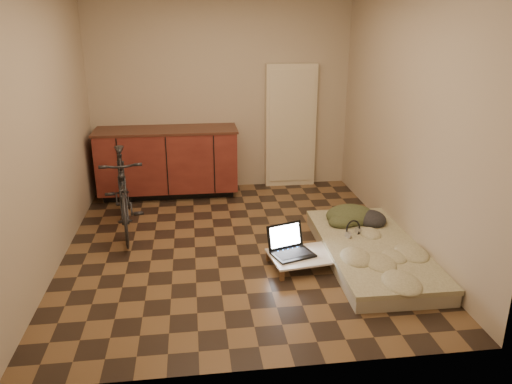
{
  "coord_description": "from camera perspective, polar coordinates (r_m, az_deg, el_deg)",
  "views": [
    {
      "loc": [
        -0.42,
        -4.79,
        2.27
      ],
      "look_at": [
        0.22,
        0.1,
        0.55
      ],
      "focal_mm": 35.0,
      "sensor_mm": 36.0,
      "label": 1
    }
  ],
  "objects": [
    {
      "name": "room_shell",
      "position": [
        4.9,
        -2.45,
        7.82
      ],
      "size": [
        3.5,
        4.0,
        2.6
      ],
      "color": "brown",
      "rests_on": "ground"
    },
    {
      "name": "bicycle",
      "position": [
        5.67,
        -15.0,
        0.44
      ],
      "size": [
        0.67,
        1.61,
        1.01
      ],
      "primitive_type": "imported",
      "rotation": [
        0.0,
        0.0,
        0.14
      ],
      "color": "black",
      "rests_on": "ground"
    },
    {
      "name": "clothing_pile",
      "position": [
        5.57,
        11.37,
        -2.09
      ],
      "size": [
        0.58,
        0.49,
        0.23
      ],
      "primitive_type": null,
      "rotation": [
        0.0,
        0.0,
        -0.02
      ],
      "color": "#3A4226",
      "rests_on": "futon"
    },
    {
      "name": "mouse",
      "position": [
        4.88,
        9.29,
        -6.88
      ],
      "size": [
        0.09,
        0.12,
        0.04
      ],
      "primitive_type": "ellipsoid",
      "rotation": [
        0.0,
        0.0,
        -0.26
      ],
      "color": "white",
      "rests_on": "lap_desk"
    },
    {
      "name": "lap_desk",
      "position": [
        4.87,
        5.93,
        -7.25
      ],
      "size": [
        0.79,
        0.57,
        0.12
      ],
      "rotation": [
        0.0,
        0.0,
        0.15
      ],
      "color": "brown",
      "rests_on": "ground"
    },
    {
      "name": "appliance_panel",
      "position": [
        7.01,
        3.98,
        7.51
      ],
      "size": [
        0.7,
        0.1,
        1.7
      ],
      "primitive_type": "cube",
      "color": "beige",
      "rests_on": "ground"
    },
    {
      "name": "laptop",
      "position": [
        4.85,
        3.94,
        -6.41
      ],
      "size": [
        0.46,
        0.44,
        0.26
      ],
      "rotation": [
        0.0,
        0.0,
        0.32
      ],
      "color": "black",
      "rests_on": "lap_desk"
    },
    {
      "name": "cabinets",
      "position": [
        6.74,
        -10.03,
        3.44
      ],
      "size": [
        1.84,
        0.62,
        0.91
      ],
      "color": "black",
      "rests_on": "ground"
    },
    {
      "name": "headphones",
      "position": [
        5.2,
        11.06,
        -4.13
      ],
      "size": [
        0.28,
        0.27,
        0.14
      ],
      "primitive_type": null,
      "rotation": [
        0.0,
        0.0,
        0.46
      ],
      "color": "black",
      "rests_on": "futon"
    },
    {
      "name": "futon",
      "position": [
        5.11,
        13.06,
        -6.63
      ],
      "size": [
        0.95,
        1.93,
        0.16
      ],
      "rotation": [
        0.0,
        0.0,
        -0.02
      ],
      "color": "#A9A087",
      "rests_on": "ground"
    }
  ]
}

